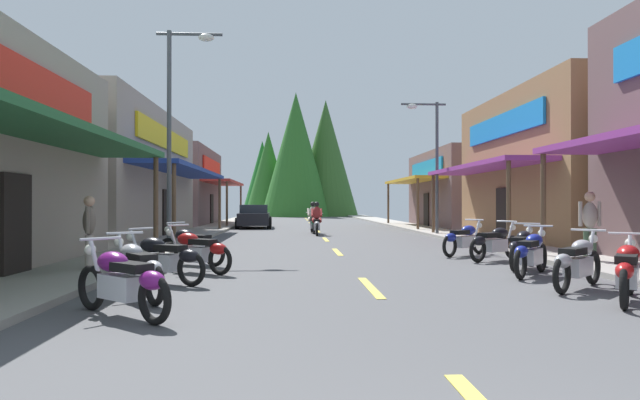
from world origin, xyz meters
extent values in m
cube|color=#4C4C4F|center=(0.00, 22.92, -0.05)|extent=(9.69, 75.83, 0.10)
cube|color=gray|center=(-5.87, 22.92, 0.06)|extent=(2.05, 75.83, 0.12)
cube|color=#9E9991|center=(5.87, 22.92, 0.06)|extent=(2.05, 75.83, 0.12)
cube|color=#E0C64C|center=(0.00, 8.15, 0.01)|extent=(0.16, 2.40, 0.01)
cube|color=#E0C64C|center=(0.00, 15.09, 0.01)|extent=(0.16, 2.40, 0.01)
cube|color=#E0C64C|center=(0.00, 20.75, 0.01)|extent=(0.16, 2.40, 0.01)
cube|color=#E0C64C|center=(0.00, 27.26, 0.01)|extent=(0.16, 2.40, 0.01)
cube|color=#E0C64C|center=(0.00, 33.40, 0.01)|extent=(0.16, 2.40, 0.01)
cube|color=#E0C64C|center=(0.00, 39.35, 0.01)|extent=(0.16, 2.40, 0.01)
cube|color=#E0C64C|center=(0.00, 45.80, 0.01)|extent=(0.16, 2.40, 0.01)
cube|color=#E0C64C|center=(0.00, 51.25, 0.01)|extent=(0.16, 2.40, 0.01)
cube|color=#236033|center=(-5.99, 9.57, 2.90)|extent=(1.80, 9.86, 0.16)
cylinder|color=brown|center=(-5.29, 14.29, 1.41)|extent=(0.14, 0.14, 2.82)
cube|color=red|center=(-6.83, 9.57, 4.01)|extent=(0.10, 7.67, 0.90)
cube|color=black|center=(-6.85, 9.57, 1.05)|extent=(0.08, 1.10, 2.10)
cube|color=gray|center=(-10.03, 22.43, 2.76)|extent=(6.26, 13.19, 5.52)
cube|color=navy|center=(-5.99, 22.43, 2.90)|extent=(1.80, 11.87, 0.16)
cylinder|color=brown|center=(-5.29, 16.69, 1.41)|extent=(0.14, 0.14, 2.82)
cylinder|color=brown|center=(-5.29, 28.16, 1.41)|extent=(0.14, 0.14, 2.82)
cube|color=yellow|center=(-6.83, 22.43, 4.30)|extent=(0.10, 9.23, 0.90)
cube|color=black|center=(-6.85, 22.43, 1.05)|extent=(0.08, 1.10, 2.10)
cube|color=brown|center=(-10.36, 36.01, 2.59)|extent=(6.93, 10.52, 5.17)
cube|color=#B72D28|center=(-5.99, 36.01, 2.90)|extent=(1.80, 9.47, 0.16)
cylinder|color=brown|center=(-5.29, 31.48, 1.41)|extent=(0.14, 0.14, 2.82)
cylinder|color=brown|center=(-5.29, 40.55, 1.41)|extent=(0.14, 0.14, 2.82)
cube|color=red|center=(-6.83, 36.01, 4.03)|extent=(0.10, 7.36, 0.90)
cube|color=black|center=(-6.85, 36.01, 1.05)|extent=(0.08, 1.10, 2.10)
cylinder|color=brown|center=(5.29, 12.61, 1.41)|extent=(0.14, 0.14, 2.82)
cube|color=olive|center=(10.45, 19.36, 2.91)|extent=(7.11, 10.33, 5.83)
cube|color=#8C338C|center=(5.99, 19.36, 2.90)|extent=(1.80, 9.30, 0.16)
cylinder|color=brown|center=(5.29, 14.91, 1.41)|extent=(0.14, 0.14, 2.82)
cylinder|color=brown|center=(5.29, 23.81, 1.41)|extent=(0.14, 0.14, 2.82)
cube|color=#197FCC|center=(6.83, 19.36, 4.54)|extent=(0.10, 7.23, 0.90)
cube|color=black|center=(6.85, 19.36, 1.05)|extent=(0.08, 1.10, 2.10)
cube|color=brown|center=(10.25, 31.31, 2.32)|extent=(6.71, 10.18, 4.65)
cube|color=gold|center=(5.99, 31.31, 2.90)|extent=(1.80, 9.16, 0.16)
cylinder|color=brown|center=(5.29, 26.93, 1.41)|extent=(0.14, 0.14, 2.82)
cylinder|color=brown|center=(5.29, 35.69, 1.41)|extent=(0.14, 0.14, 2.82)
cube|color=#197FCC|center=(6.83, 31.31, 3.63)|extent=(0.10, 7.13, 0.90)
cube|color=black|center=(6.85, 31.31, 1.05)|extent=(0.08, 1.10, 2.10)
cylinder|color=#474C51|center=(-5.24, 15.74, 3.46)|extent=(0.14, 0.14, 6.93)
cylinder|color=#474C51|center=(-4.61, 15.74, 6.83)|extent=(2.06, 0.10, 0.10)
ellipsoid|color=silver|center=(-4.09, 15.74, 6.73)|extent=(0.50, 0.30, 0.24)
cylinder|color=#474C51|center=(5.24, 22.95, 3.06)|extent=(0.14, 0.14, 6.12)
cylinder|color=#474C51|center=(4.61, 22.95, 6.02)|extent=(2.06, 0.10, 0.10)
ellipsoid|color=silver|center=(4.09, 22.95, 5.92)|extent=(0.50, 0.30, 0.24)
torus|color=black|center=(4.14, 7.13, 0.32)|extent=(0.45, 0.58, 0.64)
torus|color=black|center=(3.27, 5.91, 0.32)|extent=(0.45, 0.58, 0.64)
cube|color=silver|center=(3.71, 6.52, 0.40)|extent=(0.63, 0.73, 0.32)
ellipsoid|color=#A51414|center=(3.82, 6.69, 0.72)|extent=(0.59, 0.64, 0.28)
cube|color=black|center=(3.56, 6.32, 0.68)|extent=(0.58, 0.65, 0.12)
ellipsoid|color=#A51414|center=(3.30, 5.96, 0.55)|extent=(0.45, 0.50, 0.24)
cylinder|color=silver|center=(4.07, 7.03, 0.65)|extent=(0.26, 0.34, 0.71)
cylinder|color=silver|center=(4.00, 6.93, 1.02)|extent=(0.51, 0.38, 0.04)
sphere|color=white|center=(4.16, 7.16, 0.85)|extent=(0.16, 0.16, 0.16)
torus|color=black|center=(4.16, 8.26, 0.32)|extent=(0.54, 0.51, 0.64)
torus|color=black|center=(3.05, 7.25, 0.32)|extent=(0.54, 0.51, 0.64)
cube|color=silver|center=(3.61, 7.76, 0.40)|extent=(0.71, 0.68, 0.32)
ellipsoid|color=#99999E|center=(3.75, 7.89, 0.72)|extent=(0.63, 0.61, 0.28)
cube|color=black|center=(3.42, 7.59, 0.68)|extent=(0.63, 0.61, 0.12)
ellipsoid|color=#99999E|center=(3.09, 7.28, 0.55)|extent=(0.49, 0.47, 0.24)
cylinder|color=silver|center=(4.06, 8.17, 0.65)|extent=(0.31, 0.29, 0.71)
cylinder|color=silver|center=(3.97, 8.09, 1.02)|extent=(0.43, 0.47, 0.04)
sphere|color=white|center=(4.18, 8.28, 0.85)|extent=(0.16, 0.16, 0.16)
torus|color=black|center=(4.05, 10.09, 0.32)|extent=(0.49, 0.56, 0.64)
torus|color=black|center=(3.09, 8.94, 0.32)|extent=(0.49, 0.56, 0.64)
cube|color=silver|center=(3.57, 9.52, 0.40)|extent=(0.66, 0.72, 0.32)
ellipsoid|color=navy|center=(3.70, 9.67, 0.72)|extent=(0.60, 0.63, 0.28)
cube|color=black|center=(3.41, 9.33, 0.68)|extent=(0.60, 0.64, 0.12)
ellipsoid|color=navy|center=(3.12, 8.98, 0.55)|extent=(0.47, 0.49, 0.24)
cylinder|color=silver|center=(3.97, 10.00, 0.65)|extent=(0.28, 0.32, 0.71)
cylinder|color=silver|center=(3.89, 9.90, 1.02)|extent=(0.49, 0.42, 0.04)
sphere|color=white|center=(4.07, 10.12, 0.85)|extent=(0.16, 0.16, 0.16)
torus|color=black|center=(4.34, 11.36, 0.32)|extent=(0.46, 0.58, 0.64)
torus|color=black|center=(3.47, 10.14, 0.32)|extent=(0.46, 0.58, 0.64)
cube|color=silver|center=(3.90, 10.75, 0.40)|extent=(0.64, 0.73, 0.32)
ellipsoid|color=black|center=(4.02, 10.91, 0.72)|extent=(0.59, 0.64, 0.28)
cube|color=black|center=(3.76, 10.55, 0.68)|extent=(0.58, 0.65, 0.12)
ellipsoid|color=black|center=(3.50, 10.18, 0.55)|extent=(0.45, 0.50, 0.24)
cylinder|color=silver|center=(4.27, 11.25, 0.65)|extent=(0.27, 0.34, 0.71)
cylinder|color=silver|center=(4.20, 11.15, 1.02)|extent=(0.51, 0.38, 0.04)
sphere|color=white|center=(4.36, 11.38, 0.85)|extent=(0.16, 0.16, 0.16)
torus|color=black|center=(4.55, 12.86, 0.32)|extent=(0.59, 0.44, 0.64)
torus|color=black|center=(3.31, 12.02, 0.32)|extent=(0.59, 0.44, 0.64)
cube|color=silver|center=(3.93, 12.44, 0.40)|extent=(0.74, 0.63, 0.32)
ellipsoid|color=black|center=(4.10, 12.55, 0.72)|extent=(0.64, 0.58, 0.28)
cube|color=black|center=(3.72, 12.30, 0.68)|extent=(0.65, 0.57, 0.12)
ellipsoid|color=black|center=(3.35, 12.05, 0.55)|extent=(0.50, 0.45, 0.24)
cylinder|color=silver|center=(4.44, 12.79, 0.65)|extent=(0.34, 0.26, 0.71)
cylinder|color=silver|center=(4.34, 12.72, 1.02)|extent=(0.37, 0.52, 0.04)
sphere|color=white|center=(4.57, 12.88, 0.85)|extent=(0.16, 0.16, 0.16)
torus|color=black|center=(4.13, 14.29, 0.32)|extent=(0.56, 0.48, 0.64)
torus|color=black|center=(2.98, 13.34, 0.32)|extent=(0.56, 0.48, 0.64)
cube|color=silver|center=(3.56, 13.81, 0.40)|extent=(0.72, 0.66, 0.32)
ellipsoid|color=navy|center=(3.71, 13.94, 0.72)|extent=(0.64, 0.60, 0.28)
cube|color=black|center=(3.36, 13.65, 0.68)|extent=(0.64, 0.60, 0.12)
ellipsoid|color=navy|center=(3.02, 13.37, 0.55)|extent=(0.49, 0.46, 0.24)
cylinder|color=silver|center=(4.03, 14.21, 0.65)|extent=(0.32, 0.28, 0.71)
cylinder|color=silver|center=(3.94, 14.13, 1.02)|extent=(0.41, 0.49, 0.04)
sphere|color=white|center=(4.16, 14.31, 0.85)|extent=(0.16, 0.16, 0.16)
torus|color=black|center=(-4.23, 6.32, 0.32)|extent=(0.55, 0.50, 0.64)
torus|color=black|center=(-3.11, 5.33, 0.32)|extent=(0.55, 0.50, 0.64)
cube|color=silver|center=(-3.67, 5.83, 0.40)|extent=(0.71, 0.67, 0.32)
ellipsoid|color=#721972|center=(-3.82, 5.96, 0.72)|extent=(0.63, 0.61, 0.28)
cube|color=black|center=(-3.48, 5.66, 0.68)|extent=(0.63, 0.61, 0.12)
ellipsoid|color=#721972|center=(-3.14, 5.36, 0.55)|extent=(0.49, 0.47, 0.24)
cylinder|color=silver|center=(-4.13, 6.24, 0.65)|extent=(0.32, 0.29, 0.71)
cylinder|color=silver|center=(-4.04, 6.16, 1.02)|extent=(0.43, 0.48, 0.04)
sphere|color=white|center=(-4.25, 6.34, 0.85)|extent=(0.16, 0.16, 0.16)
torus|color=black|center=(-4.29, 7.78, 0.32)|extent=(0.46, 0.58, 0.64)
torus|color=black|center=(-3.41, 6.56, 0.32)|extent=(0.46, 0.58, 0.64)
cube|color=silver|center=(-3.85, 7.17, 0.40)|extent=(0.64, 0.73, 0.32)
ellipsoid|color=#99999E|center=(-3.97, 7.33, 0.72)|extent=(0.59, 0.64, 0.28)
cube|color=black|center=(-3.71, 6.97, 0.68)|extent=(0.58, 0.65, 0.12)
ellipsoid|color=#99999E|center=(-3.44, 6.60, 0.55)|extent=(0.45, 0.50, 0.24)
cylinder|color=silver|center=(-4.22, 7.67, 0.65)|extent=(0.27, 0.34, 0.71)
cylinder|color=silver|center=(-4.15, 7.57, 1.02)|extent=(0.51, 0.38, 0.04)
sphere|color=white|center=(-4.31, 7.80, 0.85)|extent=(0.16, 0.16, 0.16)
torus|color=black|center=(-4.51, 9.20, 0.32)|extent=(0.60, 0.42, 0.64)
torus|color=black|center=(-3.22, 8.42, 0.32)|extent=(0.60, 0.42, 0.64)
cube|color=silver|center=(-3.86, 8.81, 0.40)|extent=(0.74, 0.60, 0.32)
ellipsoid|color=black|center=(-4.03, 8.91, 0.72)|extent=(0.64, 0.56, 0.28)
cube|color=black|center=(-3.65, 8.68, 0.68)|extent=(0.66, 0.55, 0.12)
ellipsoid|color=black|center=(-3.26, 8.45, 0.55)|extent=(0.50, 0.43, 0.24)
cylinder|color=silver|center=(-4.39, 9.13, 0.65)|extent=(0.35, 0.24, 0.71)
cylinder|color=silver|center=(-4.29, 9.07, 1.02)|extent=(0.34, 0.53, 0.04)
sphere|color=white|center=(-4.53, 9.21, 0.85)|extent=(0.16, 0.16, 0.16)
torus|color=black|center=(-4.12, 10.81, 0.32)|extent=(0.58, 0.46, 0.64)
torus|color=black|center=(-2.90, 9.93, 0.32)|extent=(0.58, 0.46, 0.64)
cube|color=silver|center=(-3.51, 10.37, 0.40)|extent=(0.73, 0.64, 0.32)
ellipsoid|color=#A51414|center=(-3.67, 10.49, 0.72)|extent=(0.64, 0.59, 0.28)
cube|color=black|center=(-3.31, 10.23, 0.68)|extent=(0.65, 0.58, 0.12)
ellipsoid|color=#A51414|center=(-2.94, 9.96, 0.55)|extent=(0.50, 0.45, 0.24)
cylinder|color=silver|center=(-4.01, 10.74, 0.65)|extent=(0.34, 0.27, 0.71)
cylinder|color=silver|center=(-3.91, 10.67, 1.02)|extent=(0.38, 0.51, 0.04)
sphere|color=white|center=(-4.14, 10.83, 0.85)|extent=(0.16, 0.16, 0.16)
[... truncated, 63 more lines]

